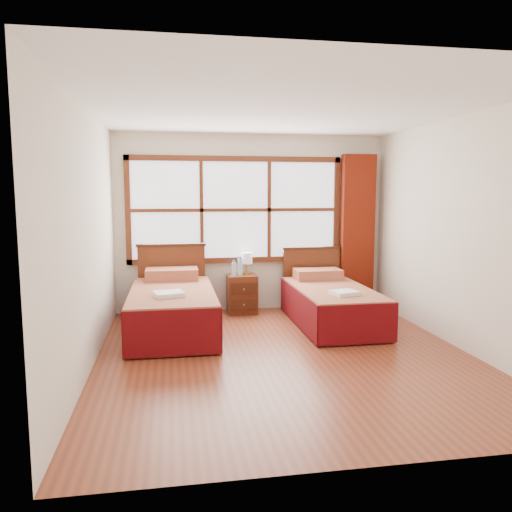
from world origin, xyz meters
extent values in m
plane|color=brown|center=(0.00, 0.00, 0.00)|extent=(4.50, 4.50, 0.00)
plane|color=white|center=(0.00, 0.00, 2.60)|extent=(4.50, 4.50, 0.00)
plane|color=silver|center=(0.00, 2.25, 1.30)|extent=(4.00, 0.00, 4.00)
plane|color=silver|center=(-2.00, 0.00, 1.30)|extent=(0.00, 4.50, 4.50)
plane|color=silver|center=(2.00, 0.00, 1.30)|extent=(0.00, 4.50, 4.50)
cube|color=white|center=(-0.25, 2.22, 1.50)|extent=(3.00, 0.02, 1.40)
cube|color=#562612|center=(-0.25, 2.20, 0.76)|extent=(3.16, 0.06, 0.08)
cube|color=#562612|center=(-0.25, 2.20, 2.24)|extent=(3.16, 0.06, 0.08)
cube|color=#562612|center=(-1.79, 2.20, 1.50)|extent=(0.08, 0.06, 1.56)
cube|color=#562612|center=(1.29, 2.20, 1.50)|extent=(0.08, 0.06, 1.56)
cube|color=#562612|center=(-0.75, 2.20, 1.50)|extent=(0.05, 0.05, 1.40)
cube|color=#562612|center=(0.25, 2.20, 1.50)|extent=(0.05, 0.05, 1.40)
cube|color=#562612|center=(-0.25, 2.20, 1.50)|extent=(3.00, 0.05, 0.05)
cube|color=maroon|center=(1.60, 2.11, 1.17)|extent=(0.50, 0.16, 2.30)
cube|color=#37190B|center=(-1.19, 1.13, 0.15)|extent=(0.92, 1.83, 0.30)
cube|color=maroon|center=(-1.19, 1.13, 0.42)|extent=(1.02, 2.03, 0.25)
cube|color=#610A0E|center=(-1.71, 1.13, 0.27)|extent=(0.03, 2.03, 0.51)
cube|color=#610A0E|center=(-0.68, 1.13, 0.27)|extent=(0.03, 2.03, 0.51)
cube|color=#610A0E|center=(-1.19, 0.12, 0.27)|extent=(1.02, 0.03, 0.51)
cube|color=maroon|center=(-1.19, 1.87, 0.63)|extent=(0.72, 0.42, 0.16)
cube|color=#562612|center=(-1.19, 2.14, 0.50)|extent=(0.96, 0.06, 1.00)
cube|color=#37190B|center=(-1.19, 2.14, 1.01)|extent=(1.00, 0.08, 0.04)
cube|color=#37190B|center=(0.90, 1.13, 0.14)|extent=(0.84, 1.69, 0.27)
cube|color=maroon|center=(0.90, 1.13, 0.39)|extent=(0.94, 1.87, 0.23)
cube|color=#610A0E|center=(0.42, 1.13, 0.25)|extent=(0.03, 1.87, 0.47)
cube|color=#610A0E|center=(1.37, 1.13, 0.25)|extent=(0.03, 1.87, 0.47)
cube|color=#610A0E|center=(0.90, 0.20, 0.25)|extent=(0.94, 0.03, 0.47)
cube|color=maroon|center=(0.90, 1.81, 0.58)|extent=(0.66, 0.38, 0.15)
cube|color=#562612|center=(0.90, 2.14, 0.46)|extent=(0.88, 0.06, 0.92)
cube|color=#37190B|center=(0.90, 2.14, 0.93)|extent=(0.92, 0.08, 0.04)
cube|color=#562612|center=(-0.19, 2.00, 0.28)|extent=(0.42, 0.38, 0.56)
cube|color=#37190B|center=(-0.19, 1.80, 0.17)|extent=(0.37, 0.02, 0.17)
cube|color=#37190B|center=(-0.19, 1.80, 0.40)|extent=(0.37, 0.02, 0.17)
sphere|color=#AF943B|center=(-0.19, 1.78, 0.17)|extent=(0.03, 0.03, 0.03)
sphere|color=#AF943B|center=(-0.19, 1.78, 0.40)|extent=(0.03, 0.03, 0.03)
cube|color=white|center=(-1.23, 0.74, 0.57)|extent=(0.39, 0.36, 0.05)
cube|color=white|center=(0.90, 0.68, 0.53)|extent=(0.36, 0.33, 0.05)
cylinder|color=gold|center=(-0.10, 2.09, 0.57)|extent=(0.10, 0.10, 0.02)
cylinder|color=gold|center=(-0.10, 2.09, 0.65)|extent=(0.02, 0.02, 0.14)
cylinder|color=white|center=(-0.10, 2.09, 0.80)|extent=(0.16, 0.16, 0.16)
cylinder|color=#A9C4D9|center=(-0.32, 1.91, 0.67)|extent=(0.06, 0.06, 0.20)
cylinder|color=blue|center=(-0.32, 1.91, 0.78)|extent=(0.03, 0.03, 0.03)
cylinder|color=#A9C4D9|center=(-0.22, 1.99, 0.68)|extent=(0.07, 0.07, 0.24)
cylinder|color=blue|center=(-0.22, 1.99, 0.82)|extent=(0.04, 0.04, 0.03)
camera|label=1|loc=(-1.19, -5.09, 1.75)|focal=35.00mm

